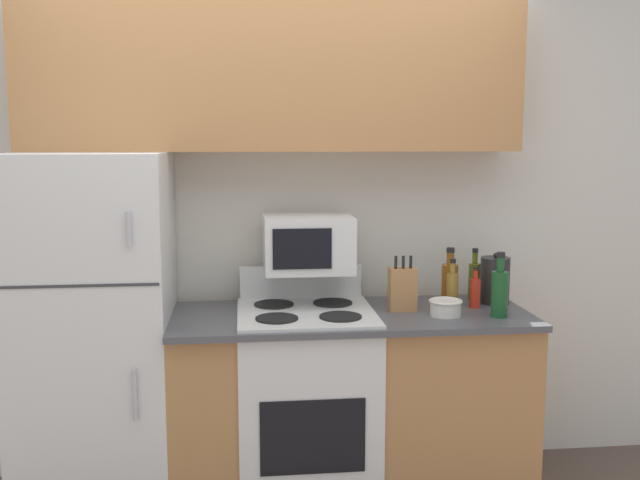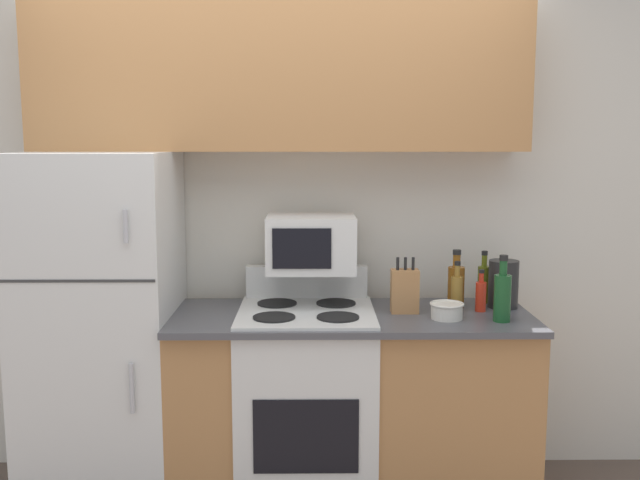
% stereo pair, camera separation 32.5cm
% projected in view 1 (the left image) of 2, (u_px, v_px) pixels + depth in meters
% --- Properties ---
extents(wall_back, '(8.00, 0.05, 2.55)m').
position_uv_depth(wall_back, '(274.00, 226.00, 3.66)').
color(wall_back, silver).
rests_on(wall_back, ground_plane).
extents(lower_cabinets, '(1.67, 0.66, 0.91)m').
position_uv_depth(lower_cabinets, '(350.00, 405.00, 3.42)').
color(lower_cabinets, '#B27A47').
rests_on(lower_cabinets, ground_plane).
extents(refrigerator, '(0.68, 0.70, 1.66)m').
position_uv_depth(refrigerator, '(96.00, 335.00, 3.26)').
color(refrigerator, silver).
rests_on(refrigerator, ground_plane).
extents(upper_cabinets, '(2.35, 0.30, 0.75)m').
position_uv_depth(upper_cabinets, '(274.00, 72.00, 3.38)').
color(upper_cabinets, '#B27A47').
rests_on(upper_cabinets, refrigerator).
extents(stove, '(0.64, 0.64, 1.09)m').
position_uv_depth(stove, '(306.00, 403.00, 3.38)').
color(stove, silver).
rests_on(stove, ground_plane).
extents(microwave, '(0.42, 0.34, 0.27)m').
position_uv_depth(microwave, '(308.00, 243.00, 3.41)').
color(microwave, silver).
rests_on(microwave, stove).
extents(knife_block, '(0.13, 0.08, 0.26)m').
position_uv_depth(knife_block, '(402.00, 289.00, 3.37)').
color(knife_block, '#B27A47').
rests_on(knife_block, lower_cabinets).
extents(bowl, '(0.16, 0.16, 0.07)m').
position_uv_depth(bowl, '(446.00, 307.00, 3.28)').
color(bowl, silver).
rests_on(bowl, lower_cabinets).
extents(bottle_hot_sauce, '(0.05, 0.05, 0.20)m').
position_uv_depth(bottle_hot_sauce, '(475.00, 292.00, 3.43)').
color(bottle_hot_sauce, red).
rests_on(bottle_hot_sauce, lower_cabinets).
extents(bottle_olive_oil, '(0.06, 0.06, 0.26)m').
position_uv_depth(bottle_olive_oil, '(474.00, 279.00, 3.62)').
color(bottle_olive_oil, '#5B6619').
rests_on(bottle_olive_oil, lower_cabinets).
extents(bottle_wine_green, '(0.08, 0.08, 0.30)m').
position_uv_depth(bottle_wine_green, '(500.00, 292.00, 3.25)').
color(bottle_wine_green, '#194C23').
rests_on(bottle_wine_green, lower_cabinets).
extents(bottle_vinegar, '(0.06, 0.06, 0.24)m').
position_uv_depth(bottle_vinegar, '(452.00, 289.00, 3.42)').
color(bottle_vinegar, olive).
rests_on(bottle_vinegar, lower_cabinets).
extents(bottle_whiskey, '(0.08, 0.08, 0.28)m').
position_uv_depth(bottle_whiskey, '(450.00, 282.00, 3.51)').
color(bottle_whiskey, brown).
rests_on(bottle_whiskey, lower_cabinets).
extents(kettle, '(0.14, 0.14, 0.25)m').
position_uv_depth(kettle, '(495.00, 280.00, 3.52)').
color(kettle, black).
rests_on(kettle, lower_cabinets).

